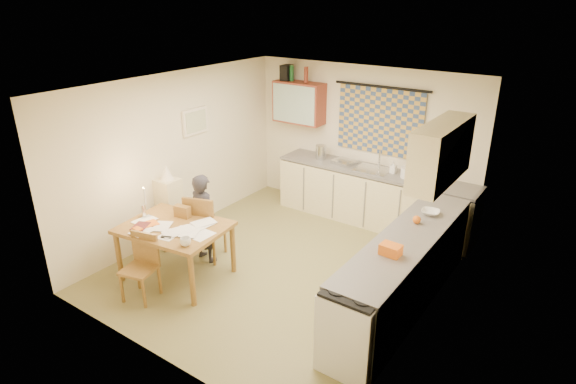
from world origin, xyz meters
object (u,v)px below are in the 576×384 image
Objects in this scene: chair_far at (206,238)px; person at (204,218)px; stove at (354,328)px; counter_back at (373,197)px; dining_table at (177,251)px; counter_right at (405,271)px; shelf_stand at (170,210)px.

chair_far is 0.34m from person.
counter_back is at bearing 112.48° from stove.
stove is at bearing -10.52° from dining_table.
counter_back is 1.12× the size of counter_right.
counter_back is 3.28× the size of shelf_stand.
counter_right is 2.79m from person.
counter_back is 3.39m from stove.
counter_back is at bearing 125.20° from counter_right.
counter_right is at bearing -54.80° from counter_back.
chair_far is (-0.03, 0.58, -0.07)m from dining_table.
person reaches higher than dining_table.
stove is 2.84m from chair_far.
counter_right is 2.29× the size of person.
chair_far is at bearing 164.95° from stove.
counter_back reaches higher than stove.
counter_back is 2.56× the size of person.
shelf_stand is at bearing -172.22° from counter_right.
dining_table is 1.42× the size of shelf_stand.
stove is (-0.00, -1.30, 0.00)m from counter_right.
counter_back and counter_right have the same top height.
counter_right is 2.94m from dining_table.
person is (-1.42, -2.43, 0.19)m from counter_back.
dining_table is (-1.41, -2.98, -0.07)m from counter_back.
dining_table is 0.59m from chair_far.
counter_back reaches higher than dining_table.
shelf_stand reaches higher than counter_right.
counter_right is 3.25× the size of stove.
counter_right is at bearing 90.00° from stove.
shelf_stand is at bearing 134.18° from dining_table.
dining_table is 1.11× the size of person.
counter_right is 2.93× the size of shelf_stand.
person is at bearing -120.31° from counter_back.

